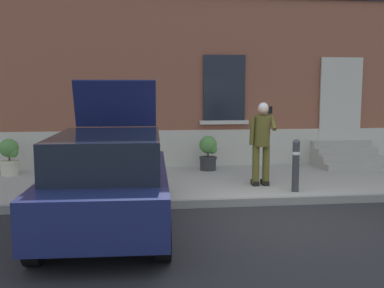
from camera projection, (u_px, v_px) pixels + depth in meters
The scene contains 12 objects.
ground_plane at pixel (269, 220), 7.49m from camera, with size 80.00×80.00×0.00m, color #232326.
sidewalk at pixel (233, 182), 10.24m from camera, with size 24.00×3.60×0.15m, color #99968E.
curb_edge at pixel (255, 202), 8.41m from camera, with size 24.00×0.12×0.15m, color gray.
building_facade at pixel (216, 31), 12.25m from camera, with size 24.00×1.52×7.50m.
entrance_stoop at pixel (346, 157), 11.91m from camera, with size 1.64×1.28×0.64m.
hatchback_car_navy at pixel (109, 179), 6.93m from camera, with size 1.91×4.12×2.34m.
bollard_near_person at pixel (296, 163), 8.85m from camera, with size 0.15×0.15×1.04m.
bollard_far_left at pixel (143, 167), 8.49m from camera, with size 0.15×0.15×1.04m.
person_on_phone at pixel (262, 139), 9.32m from camera, with size 0.51×0.49×1.75m.
planter_cream at pixel (10, 156), 10.59m from camera, with size 0.44×0.44×0.86m.
planter_olive at pixel (113, 152), 11.21m from camera, with size 0.44×0.44×0.86m.
planter_charcoal at pixel (208, 152), 11.22m from camera, with size 0.44×0.44×0.86m.
Camera 1 is at (-2.16, -7.08, 2.17)m, focal length 42.11 mm.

